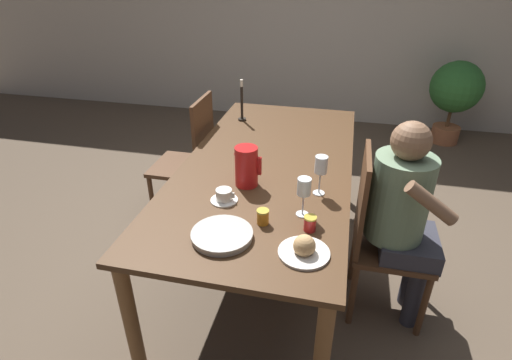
% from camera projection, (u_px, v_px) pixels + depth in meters
% --- Properties ---
extents(ground_plane, '(20.00, 20.00, 0.00)m').
position_uv_depth(ground_plane, '(266.00, 259.00, 2.77)').
color(ground_plane, brown).
extents(wall_back, '(10.00, 0.06, 2.60)m').
position_uv_depth(wall_back, '(319.00, 10.00, 4.59)').
color(wall_back, beige).
rests_on(wall_back, ground_plane).
extents(dining_table, '(0.99, 2.09, 0.75)m').
position_uv_depth(dining_table, '(268.00, 175.00, 2.44)').
color(dining_table, '#472D19').
rests_on(dining_table, ground_plane).
extents(chair_person_side, '(0.42, 0.42, 0.98)m').
position_uv_depth(chair_person_side, '(379.00, 234.00, 2.19)').
color(chair_person_side, '#51331E').
rests_on(chair_person_side, ground_plane).
extents(chair_opposite, '(0.42, 0.42, 0.98)m').
position_uv_depth(chair_opposite, '(191.00, 158.00, 3.01)').
color(chair_opposite, '#51331E').
rests_on(chair_opposite, ground_plane).
extents(person_seated, '(0.39, 0.41, 1.18)m').
position_uv_depth(person_seated, '(404.00, 211.00, 2.05)').
color(person_seated, '#33333D').
rests_on(person_seated, ground_plane).
extents(red_pitcher, '(0.15, 0.12, 0.22)m').
position_uv_depth(red_pitcher, '(246.00, 166.00, 2.12)').
color(red_pitcher, red).
rests_on(red_pitcher, dining_table).
extents(wine_glass_water, '(0.07, 0.07, 0.21)m').
position_uv_depth(wine_glass_water, '(321.00, 166.00, 2.01)').
color(wine_glass_water, white).
rests_on(wine_glass_water, dining_table).
extents(wine_glass_juice, '(0.07, 0.07, 0.20)m').
position_uv_depth(wine_glass_juice, '(304.00, 189.00, 1.84)').
color(wine_glass_juice, white).
rests_on(wine_glass_juice, dining_table).
extents(teacup_near_person, '(0.14, 0.14, 0.06)m').
position_uv_depth(teacup_near_person, '(224.00, 196.00, 2.01)').
color(teacup_near_person, silver).
rests_on(teacup_near_person, dining_table).
extents(serving_tray, '(0.27, 0.27, 0.03)m').
position_uv_depth(serving_tray, '(222.00, 235.00, 1.75)').
color(serving_tray, '#B7B2A8').
rests_on(serving_tray, dining_table).
extents(bread_plate, '(0.22, 0.22, 0.09)m').
position_uv_depth(bread_plate, '(304.00, 248.00, 1.65)').
color(bread_plate, silver).
rests_on(bread_plate, dining_table).
extents(jam_jar_amber, '(0.06, 0.06, 0.07)m').
position_uv_depth(jam_jar_amber, '(310.00, 223.00, 1.79)').
color(jam_jar_amber, '#A81E1E').
rests_on(jam_jar_amber, dining_table).
extents(jam_jar_red, '(0.06, 0.06, 0.07)m').
position_uv_depth(jam_jar_red, '(263.00, 216.00, 1.83)').
color(jam_jar_red, '#C67A1E').
rests_on(jam_jar_red, dining_table).
extents(candlestick_tall, '(0.06, 0.06, 0.31)m').
position_uv_depth(candlestick_tall, '(242.00, 105.00, 2.97)').
color(candlestick_tall, black).
rests_on(candlestick_tall, dining_table).
extents(potted_plant, '(0.54, 0.54, 0.90)m').
position_uv_depth(potted_plant, '(456.00, 91.00, 4.25)').
color(potted_plant, '#A8603D').
rests_on(potted_plant, ground_plane).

